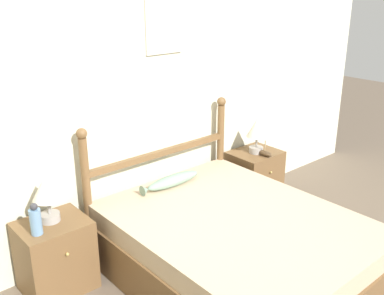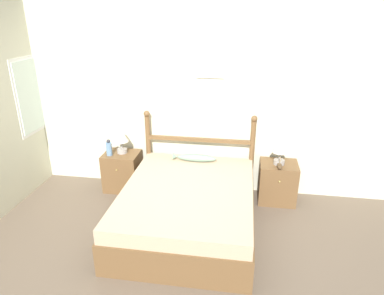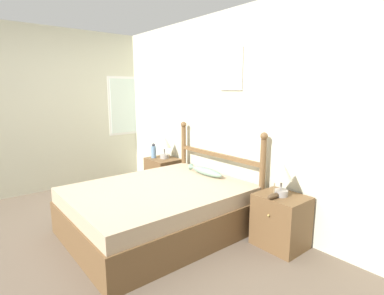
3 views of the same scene
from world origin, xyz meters
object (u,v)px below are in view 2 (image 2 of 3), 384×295
nightstand_right (277,182)px  fish_pillow (195,158)px  table_lamp_left (121,137)px  bed (188,208)px  bottle (109,148)px  nightstand_left (123,171)px  model_boat (280,166)px  table_lamp_right (281,148)px

nightstand_right → fish_pillow: 1.15m
table_lamp_left → fish_pillow: bearing=-4.1°
table_lamp_left → nightstand_right: bearing=-0.8°
bed → bottle: (-1.21, 0.71, 0.39)m
nightstand_right → bottle: 2.33m
nightstand_left → fish_pillow: size_ratio=0.93×
bottle → model_boat: bearing=-1.3°
nightstand_left → bottle: (-0.14, -0.08, 0.38)m
table_lamp_right → table_lamp_left: bearing=178.8°
bed → fish_pillow: size_ratio=3.25×
fish_pillow → model_boat: bearing=-4.4°
bed → table_lamp_right: (1.07, 0.77, 0.52)m
bed → table_lamp_left: (-1.07, 0.82, 0.52)m
nightstand_right → model_boat: 0.33m
bed → nightstand_left: 1.33m
nightstand_left → table_lamp_left: table_lamp_left is taller
table_lamp_left → nightstand_left: bearing=-103.1°
nightstand_right → table_lamp_right: size_ratio=1.53×
table_lamp_left → fish_pillow: size_ratio=0.61×
table_lamp_right → bottle: (-2.28, -0.06, -0.13)m
nightstand_left → fish_pillow: (1.05, -0.04, 0.30)m
bed → nightstand_right: size_ratio=3.50×
model_boat → fish_pillow: 1.10m
table_lamp_right → fish_pillow: (-1.10, -0.03, -0.21)m
nightstand_right → model_boat: size_ratio=3.16×
bottle → bed: bearing=-30.3°
bed → bottle: size_ratio=8.28×
nightstand_left → fish_pillow: fish_pillow is taller
bed → table_lamp_left: size_ratio=5.35×
nightstand_left → model_boat: bearing=-3.4°
nightstand_left → fish_pillow: bearing=-2.4°
table_lamp_left → model_boat: bearing=-4.3°
table_lamp_right → model_boat: (-0.00, -0.11, -0.21)m
nightstand_left → table_lamp_left: bearing=76.9°
bed → fish_pillow: fish_pillow is taller
table_lamp_left → fish_pillow: 1.07m
table_lamp_left → model_boat: table_lamp_left is taller
bottle → nightstand_left: bearing=29.9°
bed → bottle: bottle is taller
nightstand_right → fish_pillow: (-1.11, -0.04, 0.30)m
table_lamp_left → fish_pillow: table_lamp_left is taller
nightstand_right → model_boat: model_boat is taller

